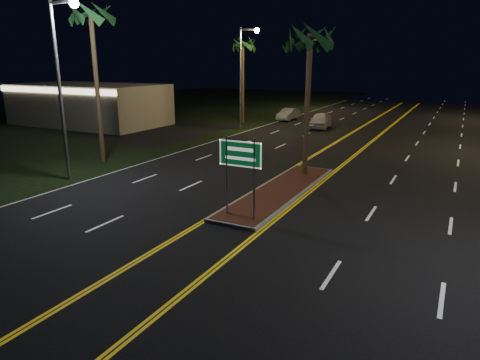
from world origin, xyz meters
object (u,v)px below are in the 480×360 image
Objects in this scene: median_island at (280,191)px; highway_sign at (240,161)px; palm_left_far at (243,45)px; palm_median at (310,38)px; streetlight_left_near at (63,71)px; car_near at (320,119)px; streetlight_left_mid at (244,67)px; palm_left_near at (91,16)px; streetlight_left_far at (314,66)px; car_far at (288,113)px; commercial_building at (89,104)px.

highway_sign reaches higher than median_island.
highway_sign is 28.77m from palm_left_far.
highway_sign is 0.39× the size of palm_median.
streetlight_left_near is 12.55m from palm_median.
streetlight_left_near is 25.44m from car_near.
streetlight_left_mid is 0.92× the size of palm_left_near.
palm_left_near is at bearing 175.43° from median_island.
median_island is at bearing 15.78° from streetlight_left_near.
streetlight_left_far is 12.59m from car_far.
commercial_building is at bearing 159.95° from palm_median.
car_near is (-4.62, 17.75, -6.43)m from palm_median.
highway_sign is at bearing -63.41° from streetlight_left_mid.
palm_left_near is (-12.50, 1.00, 8.60)m from median_island.
median_island is at bearing -58.64° from palm_left_far.
palm_left_near is (-12.50, 5.20, 6.28)m from highway_sign.
palm_left_near is at bearing 115.26° from streetlight_left_near.
median_island is at bearing 90.00° from highway_sign.
palm_left_near is (-1.89, -36.00, 3.02)m from streetlight_left_far.
palm_median is at bearing -51.83° from streetlight_left_mid.
car_far is (3.00, 24.47, -7.95)m from palm_left_near.
streetlight_left_far is (0.00, 20.00, 0.00)m from streetlight_left_mid.
streetlight_left_mid reaches higher than car_near.
palm_median is (10.61, -13.50, 1.62)m from streetlight_left_mid.
highway_sign is 31.17m from commercial_building.
highway_sign reaches higher than car_far.
car_far is (-9.50, 29.67, -1.67)m from highway_sign.
streetlight_left_far is at bearing 90.00° from streetlight_left_near.
palm_left_near reaches higher than streetlight_left_far.
palm_left_near is (-12.50, -2.50, 1.40)m from palm_median.
palm_left_far is at bearing 95.21° from streetlight_left_near.
palm_left_near is at bearing -89.14° from palm_left_far.
median_island is 38.89m from streetlight_left_far.
highway_sign is at bearing -90.00° from median_island.
streetlight_left_mid reaches higher than palm_median.
streetlight_left_near is 5.36m from palm_left_near.
palm_median reaches higher than car_far.
car_far is at bearing 110.46° from median_island.
highway_sign is at bearing -86.27° from car_near.
highway_sign reaches higher than car_near.
streetlight_left_far reaches higher than commercial_building.
commercial_building is at bearing 146.52° from highway_sign.
palm_left_far is 10.70m from car_near.
streetlight_left_near is 1.08× the size of palm_median.
streetlight_left_mid is at bearing -95.00° from car_far.
median_island is at bearing -74.00° from streetlight_left_far.
commercial_building is (-26.00, 17.19, -0.40)m from highway_sign.
car_near is at bearing 76.11° from streetlight_left_near.
streetlight_left_mid is (-10.61, 21.20, 3.25)m from highway_sign.
palm_median is at bearing -72.42° from streetlight_left_far.
streetlight_left_near is 2.06× the size of car_far.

